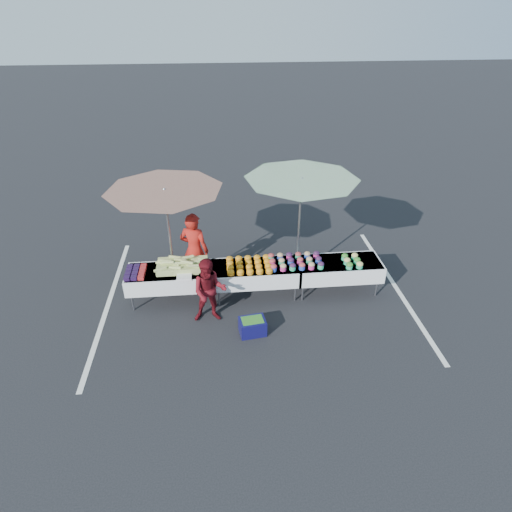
{
  "coord_description": "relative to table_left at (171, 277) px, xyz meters",
  "views": [
    {
      "loc": [
        -0.73,
        -7.64,
        5.64
      ],
      "look_at": [
        0.0,
        0.0,
        1.0
      ],
      "focal_mm": 30.0,
      "sensor_mm": 36.0,
      "label": 1
    }
  ],
  "objects": [
    {
      "name": "umbrella_left",
      "position": [
        0.01,
        0.4,
        1.62
      ],
      "size": [
        2.82,
        2.82,
        2.43
      ],
      "rotation": [
        0.0,
        0.0,
        0.21
      ],
      "color": "black",
      "rests_on": "ground"
    },
    {
      "name": "table_center",
      "position": [
        1.8,
        0.0,
        0.0
      ],
      "size": [
        1.86,
        0.81,
        0.75
      ],
      "color": "white",
      "rests_on": "ground"
    },
    {
      "name": "ground",
      "position": [
        1.8,
        0.0,
        -0.58
      ],
      "size": [
        80.0,
        80.0,
        0.0
      ],
      "primitive_type": "plane",
      "color": "black"
    },
    {
      "name": "umbrella_right",
      "position": [
        2.81,
        0.62,
        1.66
      ],
      "size": [
        2.85,
        2.85,
        2.48
      ],
      "rotation": [
        0.0,
        0.0,
        -0.2
      ],
      "color": "black",
      "rests_on": "ground"
    },
    {
      "name": "stripe_left",
      "position": [
        -1.4,
        0.0,
        -0.58
      ],
      "size": [
        0.1,
        5.0,
        0.0
      ],
      "primitive_type": "cube",
      "color": "silver",
      "rests_on": "ground"
    },
    {
      "name": "bean_baskets",
      "position": [
        3.86,
        -0.1,
        0.24
      ],
      "size": [
        0.36,
        0.5,
        0.15
      ],
      "color": "#2AA871",
      "rests_on": "table_right"
    },
    {
      "name": "plastic_bags",
      "position": [
        0.3,
        -0.3,
        0.19
      ],
      "size": [
        0.3,
        0.25,
        0.05
      ],
      "primitive_type": "cube",
      "color": "white",
      "rests_on": "table_left"
    },
    {
      "name": "corn_pile",
      "position": [
        0.25,
        0.05,
        0.26
      ],
      "size": [
        1.16,
        0.57,
        0.26
      ],
      "color": "#B0B75D",
      "rests_on": "table_left"
    },
    {
      "name": "stripe_right",
      "position": [
        5.0,
        0.0,
        -0.58
      ],
      "size": [
        0.1,
        5.0,
        0.0
      ],
      "primitive_type": "cube",
      "color": "silver",
      "rests_on": "ground"
    },
    {
      "name": "carrot_bowls",
      "position": [
        1.65,
        -0.01,
        0.22
      ],
      "size": [
        0.95,
        0.69,
        0.11
      ],
      "color": "#C67616",
      "rests_on": "table_center"
    },
    {
      "name": "berry_punnets",
      "position": [
        -0.71,
        -0.06,
        0.21
      ],
      "size": [
        0.4,
        0.54,
        0.08
      ],
      "color": "black",
      "rests_on": "table_left"
    },
    {
      "name": "customer",
      "position": [
        0.81,
        -0.75,
        0.12
      ],
      "size": [
        0.69,
        0.55,
        1.41
      ],
      "primitive_type": "imported",
      "rotation": [
        0.0,
        0.0,
        -0.02
      ],
      "color": "#5B0D15",
      "rests_on": "ground"
    },
    {
      "name": "vendor",
      "position": [
        0.5,
        0.55,
        0.31
      ],
      "size": [
        0.76,
        0.63,
        1.78
      ],
      "primitive_type": "imported",
      "rotation": [
        0.0,
        0.0,
        2.77
      ],
      "color": "#A71A13",
      "rests_on": "ground"
    },
    {
      "name": "table_left",
      "position": [
        0.0,
        0.0,
        0.0
      ],
      "size": [
        1.86,
        0.81,
        0.75
      ],
      "color": "white",
      "rests_on": "ground"
    },
    {
      "name": "potato_cups",
      "position": [
        2.65,
        0.0,
        0.25
      ],
      "size": [
        1.14,
        0.58,
        0.16
      ],
      "color": "#2645B3",
      "rests_on": "table_right"
    },
    {
      "name": "table_right",
      "position": [
        3.6,
        0.0,
        0.0
      ],
      "size": [
        1.86,
        0.81,
        0.75
      ],
      "color": "white",
      "rests_on": "ground"
    },
    {
      "name": "storage_bin",
      "position": [
        1.61,
        -1.25,
        -0.41
      ],
      "size": [
        0.55,
        0.43,
        0.33
      ],
      "rotation": [
        0.0,
        0.0,
        0.13
      ],
      "color": "#0E0D44",
      "rests_on": "ground"
    }
  ]
}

